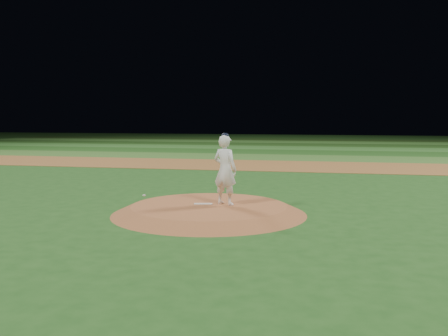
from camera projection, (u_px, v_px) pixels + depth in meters
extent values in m
plane|color=#1F4E19|center=(209.00, 214.00, 14.12)|extent=(120.00, 120.00, 0.00)
cube|color=brown|center=(270.00, 165.00, 27.73)|extent=(70.00, 6.00, 0.02)
cube|color=#396A26|center=(280.00, 157.00, 33.08)|extent=(70.00, 5.00, 0.02)
cube|color=#1F4E19|center=(286.00, 152.00, 37.94)|extent=(70.00, 5.00, 0.02)
cube|color=#337129|center=(292.00, 148.00, 42.80)|extent=(70.00, 5.00, 0.02)
cube|color=#204A17|center=(296.00, 145.00, 47.66)|extent=(70.00, 5.00, 0.02)
cube|color=#3C7B2C|center=(299.00, 142.00, 52.52)|extent=(70.00, 5.00, 0.02)
cube|color=#214416|center=(302.00, 140.00, 57.38)|extent=(70.00, 5.00, 0.02)
cone|color=#A05B31|center=(209.00, 209.00, 14.11)|extent=(5.50, 5.50, 0.25)
cube|color=white|center=(203.00, 204.00, 14.22)|extent=(0.54, 0.24, 0.03)
ellipsoid|color=silver|center=(144.00, 195.00, 15.63)|extent=(0.11, 0.11, 0.06)
imported|color=white|center=(225.00, 170.00, 14.07)|extent=(0.84, 0.70, 1.98)
ellipsoid|color=black|center=(225.00, 136.00, 13.97)|extent=(0.22, 0.22, 0.15)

